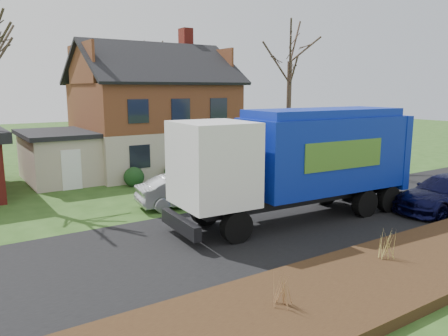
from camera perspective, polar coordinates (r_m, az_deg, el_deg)
ground at (r=16.59m, az=5.12°, el=-8.03°), size 120.00×120.00×0.00m
road at (r=16.59m, az=5.12°, el=-8.00°), size 80.00×7.00×0.02m
mulch_verge at (r=13.10m, az=20.09°, el=-13.08°), size 80.00×3.50×0.30m
main_house at (r=28.57m, az=-10.07°, el=7.80°), size 12.95×8.95×9.26m
garbage_truck at (r=17.65m, az=10.15°, el=1.47°), size 10.44×3.35×4.41m
silver_sedan at (r=19.69m, az=-5.08°, el=-2.93°), size 4.49×2.08×1.43m
navy_wagon at (r=21.17m, az=27.05°, el=-2.96°), size 5.42×2.56×1.53m
tree_front_east at (r=30.22m, az=8.66°, el=15.75°), size 3.60×3.60×10.00m
tree_back at (r=38.72m, az=-8.89°, el=15.35°), size 3.29×3.29×10.41m
grass_clump_west at (r=10.44m, az=7.67°, el=-15.24°), size 0.32×0.27×0.85m
grass_clump_mid at (r=13.79m, az=20.54°, el=-9.33°), size 0.31×0.25×0.86m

